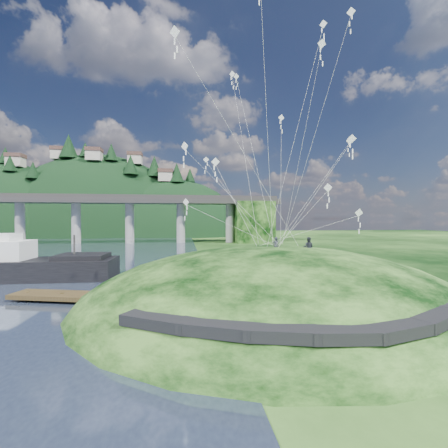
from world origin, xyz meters
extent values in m
plane|color=black|center=(0.00, 0.00, 0.00)|extent=(320.00, 320.00, 0.00)
ellipsoid|color=black|center=(8.00, 2.00, -1.50)|extent=(36.00, 32.00, 13.00)
cube|color=black|center=(-1.50, -8.00, 2.03)|extent=(4.32, 3.62, 0.71)
cube|color=black|center=(1.50, -9.65, 2.09)|extent=(4.10, 2.97, 0.61)
cube|color=black|center=(4.50, -10.65, 2.08)|extent=(3.85, 2.37, 0.62)
cube|color=black|center=(7.50, -11.10, 2.04)|extent=(3.62, 1.83, 0.66)
cube|color=black|center=(10.50, -10.90, 2.05)|extent=(3.82, 2.27, 0.68)
cube|color=black|center=(13.50, -9.95, 2.14)|extent=(4.11, 2.97, 0.71)
cube|color=#2D2B2B|center=(-50.00, 70.00, 13.00)|extent=(160.00, 9.00, 1.60)
cube|color=#2D2B2B|center=(-50.00, 70.00, 14.40)|extent=(160.00, 0.40, 1.20)
cube|color=#2D2B2B|center=(-50.00, 74.30, 14.40)|extent=(160.00, 0.40, 1.20)
cylinder|color=#989590|center=(-47.50, 70.00, 6.50)|extent=(2.60, 2.60, 13.00)
cylinder|color=#989590|center=(-32.00, 70.00, 6.50)|extent=(2.60, 2.60, 13.00)
cylinder|color=#989590|center=(-16.50, 70.00, 6.50)|extent=(2.60, 2.60, 13.00)
cylinder|color=#989590|center=(-1.00, 70.00, 6.50)|extent=(2.60, 2.60, 13.00)
cylinder|color=#989590|center=(14.50, 70.00, 6.50)|extent=(2.60, 2.60, 13.00)
cube|color=black|center=(22.00, 70.00, 6.50)|extent=(12.00, 11.00, 13.00)
ellipsoid|color=black|center=(-78.00, 120.00, -8.00)|extent=(84.00, 60.00, 80.00)
ellipsoid|color=black|center=(-40.00, 126.00, -6.00)|extent=(96.00, 68.00, 88.00)
ellipsoid|color=black|center=(-5.00, 118.00, -10.00)|extent=(76.00, 56.00, 72.00)
cone|color=black|center=(-75.52, 114.91, 34.54)|extent=(5.61, 5.61, 7.39)
cone|color=black|center=(-69.59, 107.07, 30.04)|extent=(5.08, 5.08, 6.69)
cone|color=black|center=(-60.58, 106.17, 27.34)|extent=(5.29, 5.29, 6.96)
cone|color=black|center=(-49.87, 114.63, 39.23)|extent=(8.01, 8.01, 10.54)
cone|color=black|center=(-42.87, 114.06, 37.88)|extent=(4.97, 4.97, 6.54)
cone|color=black|center=(-31.40, 112.04, 36.68)|extent=(5.83, 5.83, 7.67)
cone|color=black|center=(-22.45, 107.08, 30.58)|extent=(6.47, 6.47, 8.51)
cone|color=black|center=(-13.22, 113.99, 31.23)|extent=(7.13, 7.13, 9.38)
cone|color=black|center=(-3.12, 109.03, 27.87)|extent=(6.56, 6.56, 8.63)
cone|color=black|center=(2.77, 114.63, 27.68)|extent=(4.88, 4.88, 6.42)
cube|color=beige|center=(-70.00, 112.00, 31.29)|extent=(6.00, 5.00, 4.00)
cube|color=brown|center=(-70.00, 112.00, 33.99)|extent=(6.40, 5.40, 1.60)
cube|color=beige|center=(-55.00, 118.00, 35.99)|extent=(6.00, 5.00, 4.00)
cube|color=brown|center=(-55.00, 118.00, 38.69)|extent=(6.40, 5.40, 1.60)
cube|color=beige|center=(-38.00, 110.00, 34.28)|extent=(6.00, 5.00, 4.00)
cube|color=brown|center=(-38.00, 110.00, 36.98)|extent=(6.40, 5.40, 1.60)
cube|color=beige|center=(-22.00, 116.00, 34.18)|extent=(6.00, 5.00, 4.00)
cube|color=brown|center=(-22.00, 116.00, 36.88)|extent=(6.40, 5.40, 1.60)
cube|color=beige|center=(-8.00, 110.00, 25.88)|extent=(6.00, 5.00, 4.00)
cube|color=brown|center=(-8.00, 110.00, 28.58)|extent=(6.40, 5.40, 1.60)
cube|color=black|center=(-19.54, 15.29, 1.26)|extent=(21.51, 6.40, 2.52)
cube|color=black|center=(-12.75, 15.11, 2.82)|extent=(5.95, 5.01, 0.58)
cylinder|color=#2D2B2B|center=(-13.72, 15.14, 4.08)|extent=(0.23, 0.23, 2.91)
cube|color=#372A16|center=(-7.84, 3.64, 0.52)|extent=(16.17, 6.54, 0.40)
cylinder|color=#372A16|center=(-14.50, 5.40, 0.23)|extent=(0.34, 0.34, 1.15)
cylinder|color=#372A16|center=(-11.17, 4.52, 0.23)|extent=(0.34, 0.34, 1.15)
cylinder|color=#372A16|center=(-7.84, 3.64, 0.23)|extent=(0.34, 0.34, 1.15)
cylinder|color=#372A16|center=(-4.52, 2.76, 0.23)|extent=(0.34, 0.34, 1.15)
cylinder|color=#372A16|center=(-1.19, 1.88, 0.23)|extent=(0.34, 0.34, 1.15)
imported|color=#282A36|center=(8.17, 1.81, 5.89)|extent=(0.71, 0.53, 1.78)
imported|color=#282A36|center=(11.28, 1.79, 5.86)|extent=(1.19, 1.14, 1.94)
cube|color=white|center=(12.70, 1.95, 25.50)|extent=(0.56, 0.48, 0.69)
cube|color=white|center=(12.70, 1.95, 25.00)|extent=(0.09, 0.06, 0.41)
cube|color=white|center=(12.70, 1.95, 24.50)|extent=(0.09, 0.06, 0.41)
cube|color=white|center=(12.70, 1.95, 24.01)|extent=(0.09, 0.06, 0.41)
cube|color=white|center=(-0.69, -2.92, 20.68)|extent=(0.75, 0.38, 0.78)
cube|color=white|center=(-0.69, -2.92, 20.11)|extent=(0.11, 0.03, 0.47)
cube|color=white|center=(-0.69, -2.92, 19.53)|extent=(0.11, 0.03, 0.47)
cube|color=white|center=(-0.69, -2.92, 18.96)|extent=(0.11, 0.03, 0.47)
cube|color=white|center=(0.00, 5.11, 14.62)|extent=(0.68, 0.62, 0.86)
cube|color=white|center=(0.00, 5.11, 14.01)|extent=(0.11, 0.07, 0.50)
cube|color=white|center=(0.00, 5.11, 13.39)|extent=(0.11, 0.07, 0.50)
cube|color=white|center=(0.00, 5.11, 12.77)|extent=(0.11, 0.07, 0.50)
cube|color=white|center=(17.45, 5.53, 15.86)|extent=(0.68, 0.24, 0.67)
cube|color=white|center=(17.45, 5.53, 15.37)|extent=(0.09, 0.02, 0.40)
cube|color=white|center=(17.45, 5.53, 14.88)|extent=(0.09, 0.02, 0.40)
cube|color=white|center=(17.45, 5.53, 14.39)|extent=(0.09, 0.02, 0.40)
cube|color=white|center=(16.77, 2.57, 8.12)|extent=(0.84, 0.28, 0.82)
cube|color=white|center=(16.77, 2.57, 7.52)|extent=(0.11, 0.06, 0.49)
cube|color=white|center=(16.77, 2.57, 6.92)|extent=(0.11, 0.06, 0.49)
cube|color=white|center=(16.77, 2.57, 6.33)|extent=(0.11, 0.06, 0.49)
cube|color=white|center=(0.16, 10.94, 9.49)|extent=(0.69, 0.63, 0.88)
cube|color=white|center=(0.16, 10.94, 8.86)|extent=(0.11, 0.08, 0.52)
cube|color=white|center=(0.16, 10.94, 8.23)|extent=(0.11, 0.08, 0.52)
cube|color=white|center=(0.16, 10.94, 7.59)|extent=(0.11, 0.08, 0.52)
cube|color=white|center=(5.61, 10.63, 24.61)|extent=(0.65, 0.37, 0.70)
cube|color=white|center=(5.61, 10.63, 24.10)|extent=(0.09, 0.04, 0.41)
cube|color=white|center=(5.61, 10.63, 23.60)|extent=(0.09, 0.04, 0.41)
cube|color=white|center=(5.61, 10.63, 23.09)|extent=(0.09, 0.04, 0.41)
cube|color=white|center=(2.41, 9.44, 14.23)|extent=(0.66, 0.19, 0.65)
cube|color=white|center=(2.41, 9.44, 13.76)|extent=(0.09, 0.04, 0.38)
cube|color=white|center=(2.41, 9.44, 13.30)|extent=(0.09, 0.04, 0.38)
cube|color=white|center=(2.41, 9.44, 12.83)|extent=(0.09, 0.04, 0.38)
cube|color=white|center=(14.48, 0.07, 14.54)|extent=(0.67, 0.41, 0.73)
cube|color=white|center=(14.48, 0.07, 14.01)|extent=(0.10, 0.04, 0.43)
cube|color=white|center=(14.48, 0.07, 13.48)|extent=(0.10, 0.04, 0.43)
cube|color=white|center=(14.48, 0.07, 12.95)|extent=(0.10, 0.04, 0.43)
cube|color=white|center=(14.09, 3.62, 10.62)|extent=(0.59, 0.68, 0.85)
cube|color=white|center=(14.09, 3.62, 10.02)|extent=(0.10, 0.08, 0.50)
cube|color=white|center=(14.09, 3.62, 9.41)|extent=(0.10, 0.08, 0.50)
cube|color=white|center=(14.09, 3.62, 8.80)|extent=(0.10, 0.08, 0.50)
cube|color=white|center=(13.19, -1.86, 24.07)|extent=(0.56, 0.45, 0.67)
cube|color=white|center=(13.19, -1.86, 23.59)|extent=(0.09, 0.05, 0.40)
cube|color=white|center=(13.19, -1.86, 23.10)|extent=(0.09, 0.05, 0.40)
cube|color=white|center=(13.19, -1.86, 22.62)|extent=(0.09, 0.05, 0.40)
cube|color=white|center=(11.45, -0.35, 22.28)|extent=(0.75, 0.25, 0.73)
cube|color=white|center=(11.45, -0.35, 21.75)|extent=(0.10, 0.05, 0.43)
cube|color=white|center=(11.45, -0.35, 21.22)|extent=(0.10, 0.05, 0.43)
cube|color=white|center=(11.45, -0.35, 20.69)|extent=(0.10, 0.05, 0.43)
cube|color=white|center=(6.20, 11.26, 24.65)|extent=(0.63, 0.31, 0.65)
cube|color=white|center=(6.20, 11.26, 24.17)|extent=(0.09, 0.03, 0.39)
cube|color=white|center=(6.20, 11.26, 23.69)|extent=(0.09, 0.03, 0.39)
cube|color=white|center=(6.20, 11.26, 23.21)|extent=(0.09, 0.03, 0.39)
cube|color=white|center=(3.15, 6.33, 13.41)|extent=(0.86, 0.22, 0.86)
cube|color=white|center=(3.15, 6.33, 12.80)|extent=(0.11, 0.03, 0.50)
cube|color=white|center=(3.15, 6.33, 12.18)|extent=(0.11, 0.03, 0.50)
cube|color=white|center=(3.15, 6.33, 11.57)|extent=(0.11, 0.03, 0.50)
cube|color=white|center=(6.05, -0.76, 24.77)|extent=(0.10, 0.06, 0.43)
cube|color=white|center=(11.25, 9.53, 19.37)|extent=(0.74, 0.17, 0.73)
cube|color=white|center=(11.25, 9.53, 18.85)|extent=(0.10, 0.05, 0.43)
cube|color=white|center=(11.25, 9.53, 18.33)|extent=(0.10, 0.05, 0.43)
cube|color=white|center=(11.25, 9.53, 17.80)|extent=(0.10, 0.05, 0.43)
camera|label=1|loc=(-0.11, -24.44, 7.54)|focal=24.00mm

